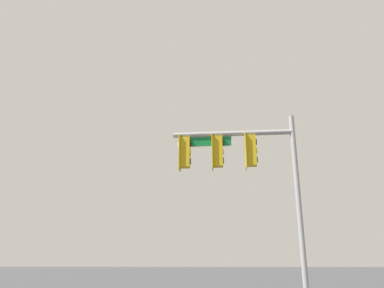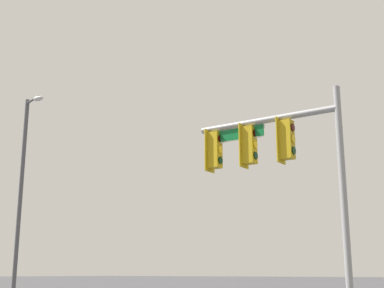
# 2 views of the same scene
# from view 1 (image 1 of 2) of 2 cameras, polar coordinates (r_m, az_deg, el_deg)

# --- Properties ---
(signal_pole_near) EXTENTS (4.38, 0.65, 6.37)m
(signal_pole_near) POSITION_cam_1_polar(r_m,az_deg,el_deg) (13.32, 7.02, -2.48)
(signal_pole_near) COLOR gray
(signal_pole_near) RESTS_ON ground_plane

